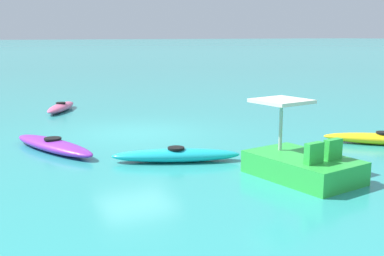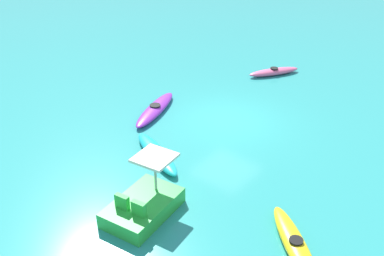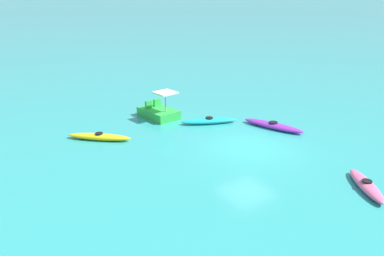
{
  "view_description": "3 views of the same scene",
  "coord_description": "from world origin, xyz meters",
  "views": [
    {
      "loc": [
        14.59,
        -5.26,
        3.12
      ],
      "look_at": [
        2.93,
        0.6,
        0.6
      ],
      "focal_mm": 45.47,
      "sensor_mm": 36.0,
      "label": 1
    },
    {
      "loc": [
        13.59,
        9.5,
        8.89
      ],
      "look_at": [
        2.12,
        -0.18,
        0.51
      ],
      "focal_mm": 42.09,
      "sensor_mm": 36.0,
      "label": 2
    },
    {
      "loc": [
        -13.64,
        11.82,
        7.58
      ],
      "look_at": [
        2.99,
        1.39,
        0.35
      ],
      "focal_mm": 37.39,
      "sensor_mm": 36.0,
      "label": 3
    }
  ],
  "objects": [
    {
      "name": "pedal_boat_green",
      "position": [
        6.43,
        1.55,
        0.34
      ],
      "size": [
        2.62,
        1.85,
        1.68
      ],
      "color": "green",
      "rests_on": "ground_plane"
    },
    {
      "name": "ground_plane",
      "position": [
        0.0,
        0.0,
        0.0
      ],
      "size": [
        600.0,
        600.0,
        0.0
      ],
      "primitive_type": "plane",
      "color": "teal"
    },
    {
      "name": "kayak_yellow",
      "position": [
        4.84,
        5.79,
        0.16
      ],
      "size": [
        2.62,
        2.87,
        0.37
      ],
      "color": "yellow",
      "rests_on": "ground_plane"
    },
    {
      "name": "kayak_pink",
      "position": [
        -5.6,
        -1.19,
        0.16
      ],
      "size": [
        2.7,
        1.93,
        0.37
      ],
      "color": "pink",
      "rests_on": "ground_plane"
    },
    {
      "name": "kayak_purple",
      "position": [
        1.4,
        -2.86,
        0.16
      ],
      "size": [
        3.54,
        1.91,
        0.37
      ],
      "color": "purple",
      "rests_on": "ground_plane"
    },
    {
      "name": "kayak_cyan",
      "position": [
        3.91,
        -0.34,
        0.16
      ],
      "size": [
        1.83,
        3.2,
        0.37
      ],
      "color": "#19B7C6",
      "rests_on": "ground_plane"
    }
  ]
}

